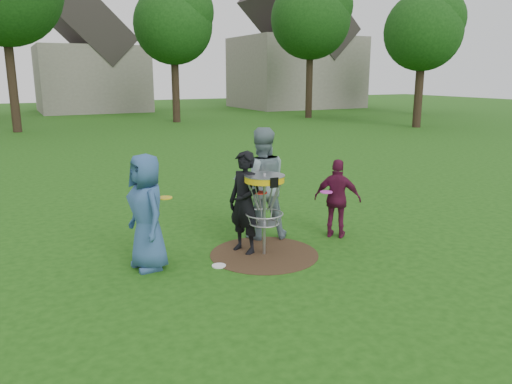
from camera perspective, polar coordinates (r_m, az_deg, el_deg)
name	(u,v)px	position (r m, az deg, el deg)	size (l,w,h in m)	color
ground	(264,254)	(8.34, 0.94, -7.12)	(100.00, 100.00, 0.00)	#19470F
dirt_patch	(264,254)	(8.34, 0.94, -7.10)	(1.80, 1.80, 0.01)	#47331E
player_blue	(147,212)	(7.69, -12.35, -2.26)	(0.87, 0.57, 1.78)	#2F5383
player_black	(245,203)	(8.21, -1.31, -1.21)	(0.62, 0.41, 1.71)	black
player_grey	(261,183)	(8.93, 0.58, 0.99)	(0.98, 0.76, 2.01)	gray
player_maroon	(337,199)	(9.13, 9.30, -0.77)	(0.84, 0.35, 1.44)	#5A1433
disc_on_grass	(219,266)	(7.86, -4.26, -8.41)	(0.22, 0.22, 0.02)	white
disc_golf_basket	(264,195)	(8.04, 0.97, -0.31)	(0.66, 0.67, 1.38)	#9EA0A5
held_discs	(257,189)	(8.26, 0.07, 0.37)	(3.12, 0.74, 0.37)	gold
tree_row	(80,6)	(28.07, -19.44, 19.38)	(51.20, 17.42, 9.90)	#38281C
house_row	(118,57)	(40.87, -15.47, 14.62)	(44.50, 10.65, 11.62)	gray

